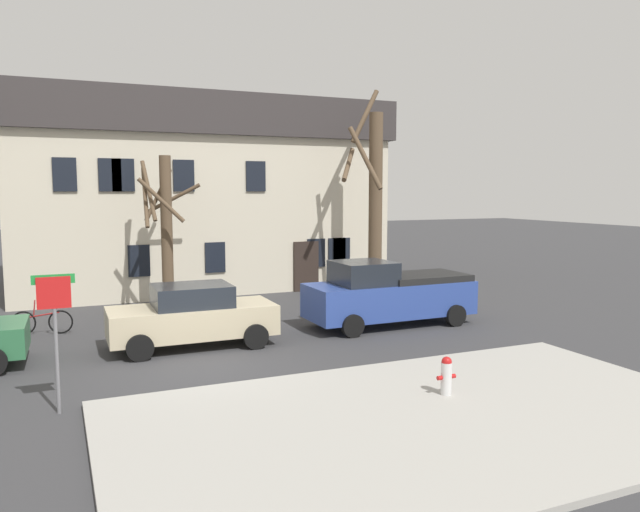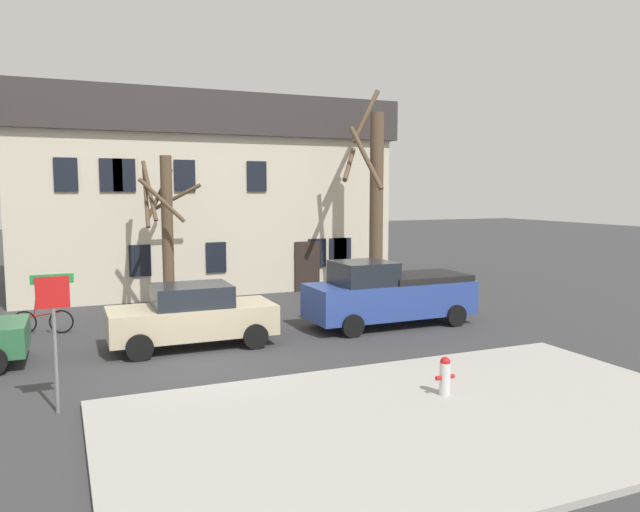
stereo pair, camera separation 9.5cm
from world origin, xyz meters
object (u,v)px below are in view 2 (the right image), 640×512
at_px(tree_bare_mid, 166,227).
at_px(bicycle_leaning, 43,322).
at_px(building_main, 197,193).
at_px(tree_bare_far, 375,199).
at_px(car_beige_sedan, 192,316).
at_px(pickup_truck_blue, 389,294).
at_px(fire_hydrant, 445,375).
at_px(street_sign_pole, 54,316).

xyz_separation_m(tree_bare_mid, bicycle_leaning, (-3.97, -1.99, -2.61)).
xyz_separation_m(building_main, tree_bare_far, (5.68, -6.51, -0.20)).
distance_m(tree_bare_mid, car_beige_sedan, 5.62).
bearing_deg(bicycle_leaning, building_main, 52.44).
bearing_deg(building_main, tree_bare_mid, -111.03).
xyz_separation_m(tree_bare_far, bicycle_leaning, (-12.08, -1.83, -3.53)).
height_order(pickup_truck_blue, bicycle_leaning, pickup_truck_blue).
height_order(building_main, pickup_truck_blue, building_main).
relative_size(building_main, tree_bare_mid, 2.91).
bearing_deg(tree_bare_far, building_main, 131.10).
relative_size(building_main, bicycle_leaning, 9.27).
distance_m(fire_hydrant, bicycle_leaning, 12.19).
distance_m(car_beige_sedan, bicycle_leaning, 4.99).
xyz_separation_m(tree_bare_mid, car_beige_sedan, (-0.18, -5.20, -2.13)).
distance_m(tree_bare_far, pickup_truck_blue, 6.03).
distance_m(tree_bare_mid, pickup_truck_blue, 8.09).
bearing_deg(car_beige_sedan, pickup_truck_blue, 1.66).
height_order(pickup_truck_blue, street_sign_pole, street_sign_pole).
height_order(building_main, tree_bare_far, tree_bare_far).
bearing_deg(fire_hydrant, building_main, 93.81).
distance_m(car_beige_sedan, street_sign_pole, 5.34).
height_order(car_beige_sedan, street_sign_pole, street_sign_pole).
xyz_separation_m(car_beige_sedan, bicycle_leaning, (-3.79, 3.21, -0.49)).
bearing_deg(bicycle_leaning, car_beige_sedan, -40.33).
distance_m(building_main, tree_bare_far, 8.64).
height_order(fire_hydrant, street_sign_pole, street_sign_pole).
distance_m(tree_bare_far, fire_hydrant, 12.67).
xyz_separation_m(street_sign_pole, bicycle_leaning, (-0.39, 7.21, -1.51)).
height_order(tree_bare_far, bicycle_leaning, tree_bare_far).
distance_m(pickup_truck_blue, street_sign_pole, 10.51).
bearing_deg(bicycle_leaning, pickup_truck_blue, -16.89).
relative_size(car_beige_sedan, street_sign_pole, 1.66).
bearing_deg(pickup_truck_blue, tree_bare_mid, 140.19).
xyz_separation_m(building_main, tree_bare_mid, (-2.44, -6.34, -1.12)).
relative_size(building_main, pickup_truck_blue, 2.97).
bearing_deg(tree_bare_far, fire_hydrant, -111.55).
bearing_deg(street_sign_pole, car_beige_sedan, 49.59).
bearing_deg(tree_bare_far, bicycle_leaning, -171.41).
height_order(building_main, fire_hydrant, building_main).
bearing_deg(car_beige_sedan, bicycle_leaning, 139.67).
xyz_separation_m(pickup_truck_blue, street_sign_pole, (-9.61, -4.17, 0.88)).
bearing_deg(bicycle_leaning, fire_hydrant, -51.47).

